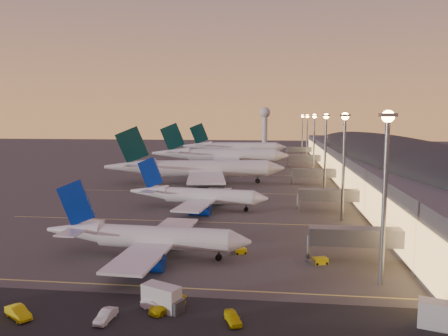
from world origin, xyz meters
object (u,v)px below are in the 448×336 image
baggage_tug_a (238,251)px  service_van_b (18,312)px  service_van_f (233,317)px  catering_truck_a (163,298)px  airliner_narrow_north (197,196)px  airliner_wide_far (235,147)px  baggage_tug_b (318,261)px  airliner_narrow_south (146,237)px  radar_tower (265,120)px  catering_truck_b (445,317)px  airliner_wide_mid (220,155)px  service_van_e (155,305)px  service_van_d (167,305)px  service_van_c (106,316)px  airliner_wide_near (196,169)px

baggage_tug_a → service_van_b: (-24.96, -28.86, 0.31)m
service_van_f → catering_truck_a: bearing=143.7°
airliner_narrow_north → service_van_f: airliner_narrow_north is taller
airliner_wide_far → baggage_tug_b: bearing=-86.6°
service_van_b → airliner_narrow_south: bearing=15.2°
radar_tower → catering_truck_b: 315.53m
baggage_tug_b → service_van_b: (-38.92, -24.97, 0.26)m
airliner_wide_mid → airliner_wide_far: 59.92m
baggage_tug_b → service_van_e: bearing=-156.4°
service_van_d → service_van_f: bearing=22.2°
catering_truck_a → catering_truck_b: (34.33, -1.20, 0.02)m
airliner_narrow_north → service_van_d: bearing=-76.3°
catering_truck_b → service_van_f: 25.01m
baggage_tug_b → catering_truck_b: catering_truck_b is taller
airliner_wide_mid → service_van_b: 165.81m
airliner_narrow_north → baggage_tug_b: (28.41, -41.24, -3.10)m
baggage_tug_a → catering_truck_a: catering_truck_a is taller
airliner_wide_mid → catering_truck_a: bearing=-88.1°
airliner_wide_far → catering_truck_a: (12.00, -220.96, -3.88)m
airliner_narrow_north → service_van_d: size_ratio=7.42×
airliner_wide_far → radar_tower: size_ratio=2.00×
catering_truck_a → airliner_narrow_south: bearing=137.1°
baggage_tug_a → baggage_tug_b: bearing=-37.0°
catering_truck_b → service_van_b: 51.77m
baggage_tug_b → service_van_f: bearing=-136.8°
airliner_narrow_north → catering_truck_b: 75.08m
airliner_narrow_south → service_van_c: (2.44, -24.76, -2.85)m
catering_truck_a → service_van_e: catering_truck_a is taller
baggage_tug_a → service_van_d: (-7.04, -24.54, 0.32)m
airliner_wide_far → catering_truck_b: (46.33, -222.16, -3.86)m
airliner_wide_near → service_van_e: 106.92m
service_van_e → service_van_f: (10.36, -2.33, -0.00)m
baggage_tug_a → service_van_f: service_van_f is taller
airliner_wide_mid → airliner_wide_far: bearing=85.5°
airliner_wide_near → airliner_narrow_north: bearing=-88.3°
airliner_narrow_north → airliner_wide_near: size_ratio=0.58×
airliner_narrow_north → catering_truck_a: (6.81, -61.57, -2.11)m
airliner_narrow_south → airliner_narrow_north: size_ratio=0.98×
radar_tower → baggage_tug_b: 293.19m
airliner_wide_mid → baggage_tug_a: bearing=-84.1°
airliner_wide_near → service_van_d: 107.17m
baggage_tug_b → service_van_d: 29.45m
airliner_wide_mid → airliner_narrow_south: bearing=-90.9°
baggage_tug_b → service_van_d: size_ratio=0.73×
airliner_narrow_south → service_van_f: size_ratio=9.71×
service_van_b → airliner_narrow_north: bearing=25.2°
airliner_narrow_south → airliner_wide_mid: (-5.07, 140.36, 2.09)m
service_van_d → catering_truck_b: bearing=35.4°
radar_tower → service_van_c: radar_tower is taller
airliner_wide_far → service_van_d: size_ratio=12.41×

